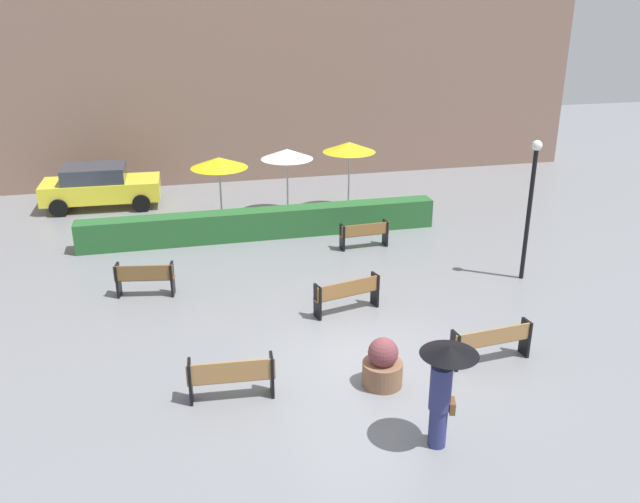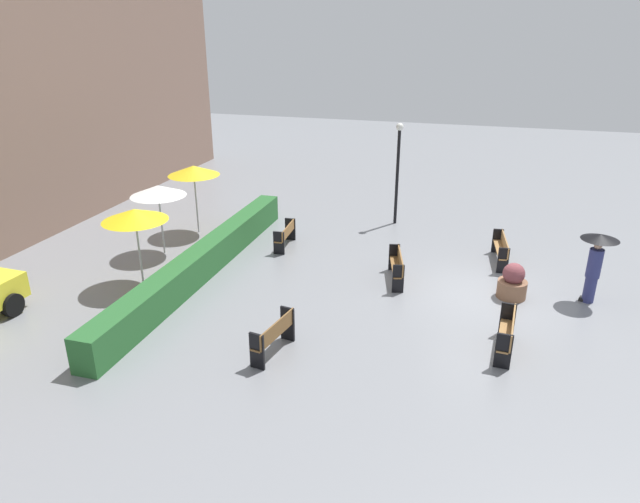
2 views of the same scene
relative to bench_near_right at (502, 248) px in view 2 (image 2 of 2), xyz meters
name	(u,v)px [view 2 (image 2 of 2)]	position (x,y,z in m)	size (l,w,h in m)	color
ground_plane	(481,295)	(-2.70, 0.53, -0.52)	(60.00, 60.00, 0.00)	gray
bench_near_right	(502,248)	(0.00, 0.00, 0.00)	(1.90, 0.52, 0.85)	#9E7242
bench_near_left	(508,332)	(-5.61, -0.10, 0.00)	(1.73, 0.49, 0.89)	#9E7242
bench_mid_center	(397,265)	(-2.37, 3.05, 0.01)	(1.77, 0.72, 0.88)	olive
bench_far_left	(274,334)	(-7.29, 5.19, 0.01)	(1.56, 0.62, 0.90)	brown
bench_back_row	(286,234)	(-0.66, 7.25, -0.04)	(1.57, 0.47, 0.82)	olive
pedestrian_with_umbrella	(596,258)	(-2.19, -2.39, 0.80)	(1.01, 1.01, 2.01)	navy
planter_pot	(513,283)	(-2.56, -0.29, -0.07)	(0.83, 0.83, 1.05)	brown
lamp_post	(398,163)	(2.95, 3.97, 1.88)	(0.28, 0.28, 3.91)	black
patio_umbrella_yellow	(135,215)	(-4.78, 10.37, 1.69)	(1.90, 1.90, 2.39)	silver
patio_umbrella_white	(158,191)	(-2.36, 11.07, 1.69)	(1.83, 1.83, 2.39)	silver
patio_umbrella_yellow_far	(194,171)	(-0.15, 10.93, 1.85)	(1.87, 1.87, 2.55)	silver
hedge_strip	(203,261)	(-3.62, 8.93, -0.05)	(11.57, 0.70, 0.94)	#28602D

